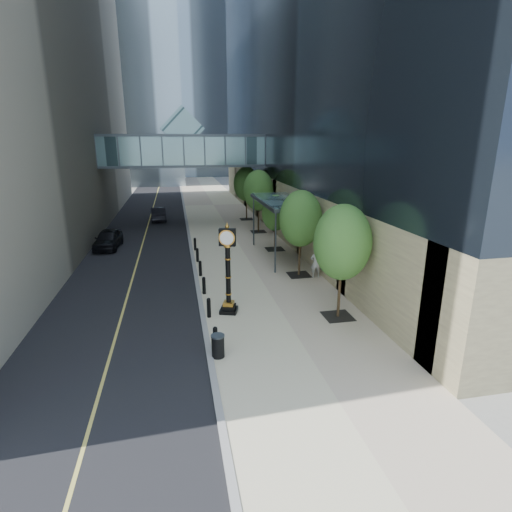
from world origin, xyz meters
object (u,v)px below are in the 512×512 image
(pedestrian, at_px, (316,263))
(car_near, at_px, (108,239))
(street_clock, at_px, (228,275))
(trash_bin, at_px, (218,347))
(car_far, at_px, (158,214))

(pedestrian, relative_size, car_near, 0.43)
(street_clock, xyz_separation_m, trash_bin, (-1.01, -4.27, -1.52))
(street_clock, distance_m, trash_bin, 4.64)
(street_clock, height_order, pedestrian, street_clock)
(pedestrian, xyz_separation_m, car_near, (-14.09, 10.37, -0.24))
(street_clock, relative_size, car_near, 1.02)
(street_clock, height_order, car_far, street_clock)
(trash_bin, distance_m, pedestrian, 11.14)
(street_clock, distance_m, pedestrian, 7.55)
(street_clock, relative_size, car_far, 1.02)
(car_near, bearing_deg, street_clock, -57.21)
(trash_bin, relative_size, pedestrian, 0.47)
(street_clock, relative_size, trash_bin, 5.05)
(car_near, relative_size, car_far, 1.01)
(car_near, height_order, car_far, car_near)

